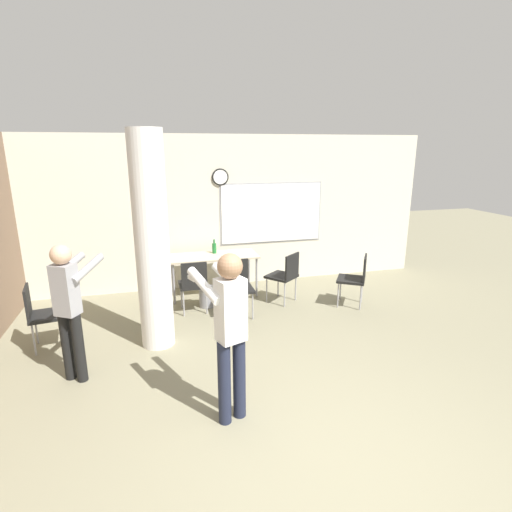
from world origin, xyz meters
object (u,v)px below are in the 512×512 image
Objects in this scene: chair_by_left_wall at (41,312)px; chair_table_left at (194,282)px; person_playing_front at (229,325)px; bottle_on_table at (214,248)px; folding_table at (213,258)px; chair_mid_room at (356,276)px; chair_table_front at (238,284)px; person_watching_back at (69,302)px; chair_table_right at (285,274)px.

chair_by_left_wall is 1.00× the size of chair_table_left.
bottle_on_table is at bearing 83.13° from person_playing_front.
bottle_on_table is 2.95m from chair_by_left_wall.
folding_table is 6.19× the size of bottle_on_table.
folding_table is 0.21m from bottle_on_table.
chair_mid_room reaches higher than folding_table.
person_watching_back reaches higher than chair_table_front.
chair_table_right is at bearing 11.20° from chair_by_left_wall.
chair_table_right is 0.55× the size of person_watching_back.
chair_mid_room is 1.17m from chair_table_right.
chair_table_left is 2.65m from chair_mid_room.
chair_mid_room is (2.62, -0.40, 0.00)m from chair_table_left.
bottle_on_table reaches higher than chair_table_front.
chair_table_left is at bearing 17.90° from chair_by_left_wall.
chair_mid_room and chair_table_right have the same top height.
chair_table_front and chair_table_right have the same top height.
person_watching_back reaches higher than chair_table_left.
chair_mid_room is (2.19, -1.11, -0.17)m from folding_table.
chair_mid_room is (2.15, -1.24, -0.32)m from bottle_on_table.
chair_table_right is (1.54, 0.05, 0.00)m from chair_table_left.
chair_table_front is 2.73m from chair_by_left_wall.
folding_table is 1.79× the size of chair_table_front.
person_playing_front is (-0.43, -3.53, 0.15)m from bottle_on_table.
chair_table_front is 0.55× the size of person_watching_back.
chair_table_right is 3.15m from person_playing_front.
person_watching_back is at bearing -148.99° from chair_table_front.
chair_table_front is 0.93m from chair_table_right.
person_playing_front is at bearing -138.35° from chair_mid_room.
chair_table_front is 1.00× the size of chair_table_left.
folding_table is at bearing 153.14° from chair_mid_room.
person_playing_front is (2.09, -2.02, 0.48)m from chair_by_left_wall.
chair_mid_room is 1.00× the size of chair_table_right.
person_playing_front is at bearing -88.92° from chair_table_left.
chair_by_left_wall is 1.12m from person_watching_back.
chair_table_front and chair_mid_room have the same top height.
person_watching_back reaches higher than bottle_on_table.
person_watching_back is (-1.95, -2.26, 0.25)m from folding_table.
folding_table is at bearing 49.33° from person_watching_back.
bottle_on_table is at bearing 72.06° from folding_table.
bottle_on_table is 0.29× the size of chair_by_left_wall.
bottle_on_table is 0.29× the size of chair_table_right.
chair_mid_room is at bearing -8.57° from chair_table_left.
chair_mid_room is 4.32m from person_watching_back.
chair_table_left is at bearing -121.23° from folding_table.
folding_table is 3.00m from person_watching_back.
chair_table_right is (3.59, 0.71, 0.00)m from chair_by_left_wall.
person_watching_back is at bearing -59.28° from chair_by_left_wall.
person_playing_front reaches higher than person_watching_back.
chair_table_right is (-1.08, 0.45, 0.00)m from chair_mid_room.
chair_by_left_wall is (-2.70, -0.41, 0.00)m from chair_table_front.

